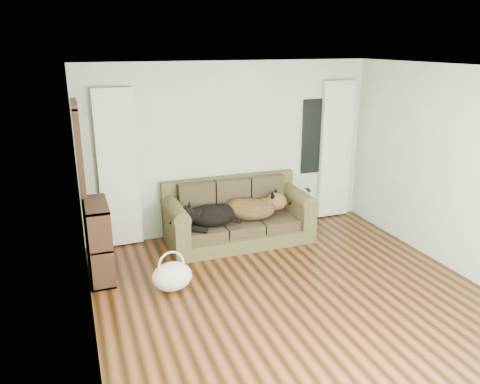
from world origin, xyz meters
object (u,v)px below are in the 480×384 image
object	(u,v)px
sofa	(238,213)
dog_black_lab	(208,217)
tote_bag	(172,278)
bookshelf	(98,240)
dog_shepherd	(253,209)

from	to	relation	value
sofa	dog_black_lab	world-z (taller)	sofa
sofa	tote_bag	size ratio (longest dim) A/B	4.33
dog_black_lab	tote_bag	xyz separation A→B (m)	(-0.76, -1.02, -0.32)
bookshelf	tote_bag	bearing A→B (deg)	-33.35
sofa	bookshelf	size ratio (longest dim) A/B	2.15
dog_shepherd	dog_black_lab	bearing A→B (deg)	29.40
tote_bag	dog_shepherd	bearing A→B (deg)	35.92
dog_shepherd	tote_bag	distance (m)	1.85
dog_black_lab	tote_bag	size ratio (longest dim) A/B	1.45
tote_bag	bookshelf	world-z (taller)	bookshelf
dog_shepherd	tote_bag	xyz separation A→B (m)	(-1.47, -1.07, -0.33)
dog_shepherd	bookshelf	distance (m)	2.28
sofa	tote_bag	xyz separation A→B (m)	(-1.25, -1.10, -0.29)
sofa	dog_shepherd	xyz separation A→B (m)	(0.22, -0.03, 0.04)
dog_black_lab	tote_bag	bearing A→B (deg)	-113.95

